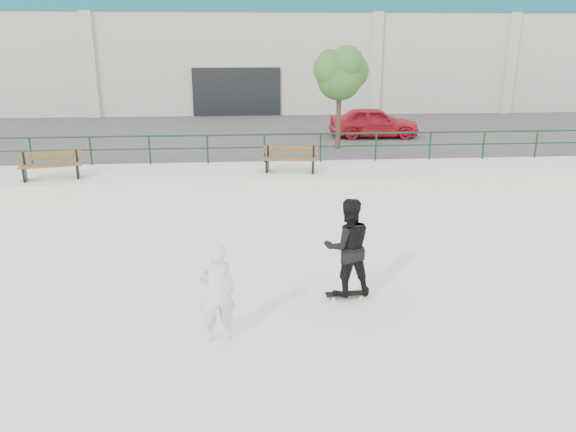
{
  "coord_description": "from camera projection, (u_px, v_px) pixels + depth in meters",
  "views": [
    {
      "loc": [
        0.19,
        -8.82,
        4.65
      ],
      "look_at": [
        1.1,
        2.0,
        1.25
      ],
      "focal_mm": 35.0,
      "sensor_mm": 36.0,
      "label": 1
    }
  ],
  "objects": [
    {
      "name": "commercial_building",
      "position": [
        236.0,
        42.0,
        38.82
      ],
      "size": [
        44.2,
        16.33,
        8.0
      ],
      "color": "#A9A297",
      "rests_on": "ground"
    },
    {
      "name": "ledge",
      "position": [
        237.0,
        178.0,
        18.72
      ],
      "size": [
        30.0,
        3.0,
        0.5
      ],
      "primitive_type": "cube",
      "color": "silver",
      "rests_on": "ground"
    },
    {
      "name": "standing_skater",
      "position": [
        348.0,
        247.0,
        10.31
      ],
      "size": [
        0.96,
        0.78,
        1.86
      ],
      "primitive_type": "imported",
      "rotation": [
        0.0,
        0.0,
        3.23
      ],
      "color": "black",
      "rests_on": "skateboard"
    },
    {
      "name": "bench_right",
      "position": [
        290.0,
        159.0,
        18.46
      ],
      "size": [
        1.88,
        0.82,
        0.84
      ],
      "rotation": [
        0.0,
        0.0,
        -0.17
      ],
      "color": "#543A1C",
      "rests_on": "ledge"
    },
    {
      "name": "railing",
      "position": [
        236.0,
        142.0,
        19.66
      ],
      "size": [
        28.0,
        0.06,
        1.03
      ],
      "color": "#14381D",
      "rests_on": "ledge"
    },
    {
      "name": "skateboard",
      "position": [
        346.0,
        294.0,
        10.59
      ],
      "size": [
        0.79,
        0.24,
        0.09
      ],
      "rotation": [
        0.0,
        0.0,
        0.04
      ],
      "color": "black",
      "rests_on": "ground"
    },
    {
      "name": "parking_strip",
      "position": [
        237.0,
        137.0,
        26.81
      ],
      "size": [
        60.0,
        14.0,
        0.5
      ],
      "primitive_type": "cube",
      "color": "#3F3F3F",
      "rests_on": "ground"
    },
    {
      "name": "bench_left",
      "position": [
        51.0,
        166.0,
        17.49
      ],
      "size": [
        1.93,
        0.91,
        0.86
      ],
      "rotation": [
        0.0,
        0.0,
        0.21
      ],
      "color": "#543A1C",
      "rests_on": "ledge"
    },
    {
      "name": "seated_skater",
      "position": [
        216.0,
        292.0,
        8.9
      ],
      "size": [
        0.68,
        0.52,
        1.67
      ],
      "primitive_type": "imported",
      "rotation": [
        0.0,
        0.0,
        3.36
      ],
      "color": "silver",
      "rests_on": "ground"
    },
    {
      "name": "tree",
      "position": [
        340.0,
        72.0,
        21.67
      ],
      "size": [
        2.25,
        2.0,
        4.0
      ],
      "color": "#503A28",
      "rests_on": "parking_strip"
    },
    {
      "name": "red_car",
      "position": [
        374.0,
        122.0,
        24.98
      ],
      "size": [
        4.04,
        1.81,
        1.35
      ],
      "primitive_type": "imported",
      "rotation": [
        0.0,
        0.0,
        1.52
      ],
      "color": "red",
      "rests_on": "parking_strip"
    },
    {
      "name": "ground",
      "position": [
        235.0,
        320.0,
        9.76
      ],
      "size": [
        120.0,
        120.0,
        0.0
      ],
      "primitive_type": "plane",
      "color": "white",
      "rests_on": "ground"
    }
  ]
}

